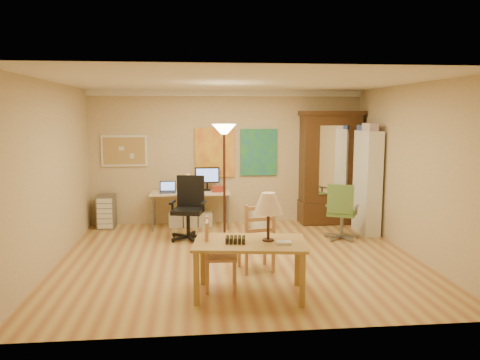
{
  "coord_description": "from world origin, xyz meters",
  "views": [
    {
      "loc": [
        -0.68,
        -7.0,
        2.22
      ],
      "look_at": [
        0.05,
        0.3,
        1.19
      ],
      "focal_mm": 35.0,
      "sensor_mm": 36.0,
      "label": 1
    }
  ],
  "objects": [
    {
      "name": "floor",
      "position": [
        0.0,
        0.0,
        0.0
      ],
      "size": [
        5.5,
        5.5,
        0.0
      ],
      "primitive_type": "plane",
      "color": "#A16639",
      "rests_on": "ground"
    },
    {
      "name": "drawer_cart",
      "position": [
        -2.4,
        2.22,
        0.33
      ],
      "size": [
        0.33,
        0.4,
        0.66
      ],
      "color": "slate",
      "rests_on": "floor"
    },
    {
      "name": "corkboard",
      "position": [
        -2.05,
        2.47,
        1.5
      ],
      "size": [
        0.9,
        0.04,
        0.62
      ],
      "primitive_type": "cube",
      "color": "tan",
      "rests_on": "floor"
    },
    {
      "name": "armoire",
      "position": [
        2.08,
        2.24,
        0.99
      ],
      "size": [
        1.24,
        0.59,
        2.29
      ],
      "color": "black",
      "rests_on": "floor"
    },
    {
      "name": "art_panel_right",
      "position": [
        0.65,
        2.47,
        1.45
      ],
      "size": [
        0.75,
        0.04,
        0.95
      ],
      "primitive_type": "cube",
      "color": "#217087",
      "rests_on": "floor"
    },
    {
      "name": "office_chair_green",
      "position": [
        1.93,
        0.93,
        0.27
      ],
      "size": [
        0.63,
        0.63,
        1.02
      ],
      "color": "slate",
      "rests_on": "floor"
    },
    {
      "name": "dining_table",
      "position": [
        0.07,
        -1.48,
        0.81
      ],
      "size": [
        1.45,
        0.99,
        1.28
      ],
      "color": "olive",
      "rests_on": "floor"
    },
    {
      "name": "wastebin",
      "position": [
        0.57,
        1.78,
        0.21
      ],
      "size": [
        0.34,
        0.34,
        0.43
      ],
      "primitive_type": "cylinder",
      "color": "silver",
      "rests_on": "floor"
    },
    {
      "name": "office_chair_black",
      "position": [
        -0.78,
        1.23,
        0.3
      ],
      "size": [
        0.69,
        0.69,
        1.13
      ],
      "color": "black",
      "rests_on": "floor"
    },
    {
      "name": "art_panel_left",
      "position": [
        -0.25,
        2.47,
        1.45
      ],
      "size": [
        0.8,
        0.04,
        1.0
      ],
      "primitive_type": "cube",
      "color": "yellow",
      "rests_on": "floor"
    },
    {
      "name": "ladder_chair_back",
      "position": [
        0.2,
        -0.59,
        0.46
      ],
      "size": [
        0.53,
        0.51,
        0.99
      ],
      "color": "tan",
      "rests_on": "floor"
    },
    {
      "name": "torchiere_lamp",
      "position": [
        -0.2,
        0.29,
        1.66
      ],
      "size": [
        0.38,
        0.38,
        2.07
      ],
      "color": "#3D2118",
      "rests_on": "floor"
    },
    {
      "name": "computer_desk",
      "position": [
        -0.72,
        2.16,
        0.43
      ],
      "size": [
        1.55,
        0.68,
        1.17
      ],
      "color": "beige",
      "rests_on": "floor"
    },
    {
      "name": "crown_molding",
      "position": [
        0.0,
        2.46,
        2.64
      ],
      "size": [
        5.5,
        0.08,
        0.12
      ],
      "primitive_type": "cube",
      "color": "white",
      "rests_on": "floor"
    },
    {
      "name": "ladder_chair_left",
      "position": [
        -0.38,
        -1.25,
        0.42
      ],
      "size": [
        0.42,
        0.44,
        0.91
      ],
      "color": "tan",
      "rests_on": "floor"
    },
    {
      "name": "bookshelf",
      "position": [
        2.55,
        1.37,
        0.95
      ],
      "size": [
        0.29,
        0.77,
        1.92
      ],
      "color": "white",
      "rests_on": "floor"
    }
  ]
}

